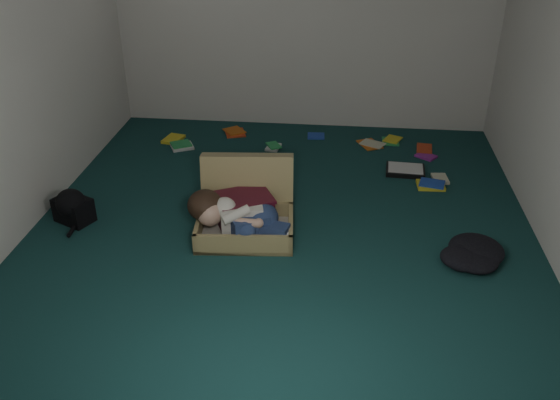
# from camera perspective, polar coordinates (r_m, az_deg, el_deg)

# --- Properties ---
(floor) EXTENTS (4.50, 4.50, 0.00)m
(floor) POSITION_cam_1_polar(r_m,az_deg,el_deg) (4.75, 0.19, -2.80)
(floor) COLOR #143A39
(floor) RESTS_ON ground
(wall_back) EXTENTS (4.50, 0.00, 4.50)m
(wall_back) POSITION_cam_1_polar(r_m,az_deg,el_deg) (6.39, 2.39, 18.18)
(wall_back) COLOR white
(wall_back) RESTS_ON ground
(wall_front) EXTENTS (4.50, 0.00, 4.50)m
(wall_front) POSITION_cam_1_polar(r_m,az_deg,el_deg) (2.18, -5.86, -5.00)
(wall_front) COLOR white
(wall_front) RESTS_ON ground
(wall_left) EXTENTS (0.00, 4.50, 4.50)m
(wall_left) POSITION_cam_1_polar(r_m,az_deg,el_deg) (4.84, -24.65, 12.00)
(wall_left) COLOR white
(wall_left) RESTS_ON ground
(suitcase) EXTENTS (0.80, 0.78, 0.55)m
(suitcase) POSITION_cam_1_polar(r_m,az_deg,el_deg) (4.71, -3.27, -0.88)
(suitcase) COLOR tan
(suitcase) RESTS_ON floor
(person) EXTENTS (0.82, 0.39, 0.34)m
(person) POSITION_cam_1_polar(r_m,az_deg,el_deg) (4.53, -4.10, -1.58)
(person) COLOR silver
(person) RESTS_ON suitcase
(maroon_bin) EXTENTS (0.54, 0.50, 0.30)m
(maroon_bin) POSITION_cam_1_polar(r_m,az_deg,el_deg) (4.69, -3.49, -1.21)
(maroon_bin) COLOR #480E1D
(maroon_bin) RESTS_ON floor
(backpack) EXTENTS (0.46, 0.42, 0.22)m
(backpack) POSITION_cam_1_polar(r_m,az_deg,el_deg) (5.09, -19.26, -0.83)
(backpack) COLOR black
(backpack) RESTS_ON floor
(clothing_pile) EXTENTS (0.49, 0.41, 0.15)m
(clothing_pile) POSITION_cam_1_polar(r_m,az_deg,el_deg) (4.55, 17.63, -4.93)
(clothing_pile) COLOR black
(clothing_pile) RESTS_ON floor
(paper_tray) EXTENTS (0.38, 0.29, 0.05)m
(paper_tray) POSITION_cam_1_polar(r_m,az_deg,el_deg) (5.76, 11.97, 2.84)
(paper_tray) COLOR black
(paper_tray) RESTS_ON floor
(book_scatter) EXTENTS (2.90, 1.30, 0.02)m
(book_scatter) POSITION_cam_1_polar(r_m,az_deg,el_deg) (6.11, 4.79, 4.84)
(book_scatter) COLOR yellow
(book_scatter) RESTS_ON floor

